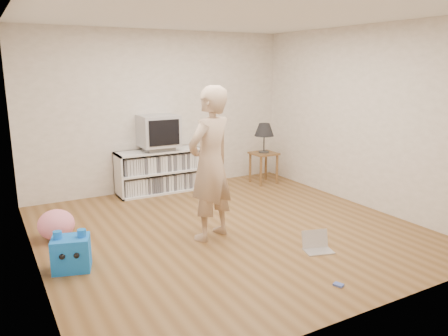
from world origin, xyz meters
TOP-DOWN VIEW (x-y plane):
  - ground at (0.00, 0.00)m, footprint 4.50×4.50m
  - walls at (0.00, 0.00)m, footprint 4.52×4.52m
  - ceiling at (0.00, 0.00)m, footprint 4.50×4.50m
  - media_unit at (-0.13, 2.04)m, footprint 1.40×0.45m
  - dvd_deck at (-0.13, 2.02)m, footprint 0.45×0.35m
  - crt_tv at (-0.13, 2.02)m, footprint 0.60×0.53m
  - side_table at (1.68, 1.65)m, footprint 0.42×0.42m
  - table_lamp at (1.68, 1.65)m, footprint 0.34×0.34m
  - person at (-0.31, -0.13)m, footprint 0.78×0.65m
  - laptop at (0.55, -1.06)m, footprint 0.37×0.32m
  - playing_cards at (0.18, -1.80)m, footprint 0.09×0.11m
  - plush_blue at (-1.95, -0.21)m, footprint 0.43×0.38m
  - plush_pink at (-1.95, 0.72)m, footprint 0.53×0.53m

SIDE VIEW (x-z plane):
  - ground at x=0.00m, z-range 0.00..0.00m
  - playing_cards at x=0.18m, z-range 0.00..0.02m
  - laptop at x=0.55m, z-range -0.05..0.16m
  - plush_blue at x=-1.95m, z-range -0.03..0.39m
  - plush_pink at x=-1.95m, z-range 0.00..0.36m
  - media_unit at x=-0.13m, z-range 0.00..0.70m
  - side_table at x=1.68m, z-range 0.14..0.69m
  - dvd_deck at x=-0.13m, z-range 0.70..0.77m
  - person at x=-0.31m, z-range 0.00..1.82m
  - table_lamp at x=1.68m, z-range 0.68..1.20m
  - crt_tv at x=-0.13m, z-range 0.77..1.27m
  - walls at x=0.00m, z-range 0.00..2.60m
  - ceiling at x=0.00m, z-range 2.60..2.60m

